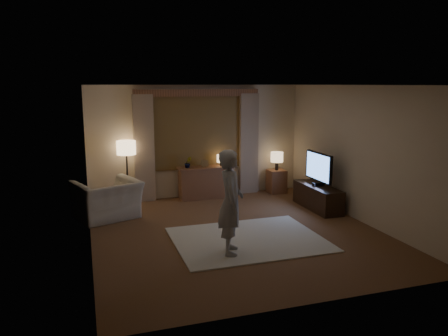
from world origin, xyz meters
name	(u,v)px	position (x,y,z in m)	size (l,w,h in m)	color
room	(228,155)	(0.00, 0.50, 1.33)	(5.04, 5.54, 2.64)	brown
rug	(248,239)	(0.06, -0.44, 0.01)	(2.50, 2.00, 0.02)	beige
sideboard	(205,183)	(0.11, 2.50, 0.35)	(1.20, 0.40, 0.70)	brown
picture_frame	(205,164)	(0.11, 2.50, 0.80)	(0.16, 0.02, 0.20)	brown
plant	(188,163)	(-0.29, 2.50, 0.85)	(0.17, 0.13, 0.30)	#999999
table_lamp_sideboard	(221,159)	(0.51, 2.50, 0.90)	(0.22, 0.22, 0.30)	black
floor_lamp	(126,151)	(-1.65, 2.50, 1.18)	(0.41, 0.41, 1.41)	black
armchair	(107,200)	(-2.15, 1.54, 0.38)	(1.16, 1.02, 0.76)	beige
side_table	(276,181)	(1.91, 2.45, 0.28)	(0.40, 0.40, 0.56)	brown
table_lamp_side	(277,158)	(1.91, 2.45, 0.87)	(0.30, 0.30, 0.44)	black
tv_stand	(318,197)	(2.15, 0.89, 0.25)	(0.45, 1.40, 0.50)	black
tv	(319,168)	(2.15, 0.89, 0.89)	(0.24, 0.98, 0.71)	black
person	(231,202)	(-0.42, -0.93, 0.84)	(0.59, 0.39, 1.63)	#A7A39B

